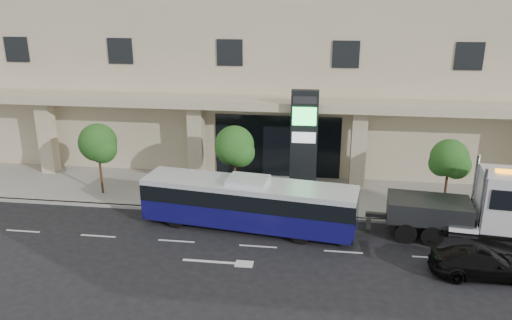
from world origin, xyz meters
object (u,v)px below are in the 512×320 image
Objects in this scene: signage_pylon at (304,142)px; black_sedan at (482,263)px; tow_truck at (481,209)px; city_bus at (248,203)px.

black_sedan is at bearing -46.92° from signage_pylon.
city_bus is at bearing -173.89° from tow_truck.
signage_pylon is at bearing 69.82° from city_bus.
city_bus is at bearing 70.53° from black_sedan.
tow_truck is 3.51m from black_sedan.
black_sedan is (-0.71, -3.28, -1.05)m from tow_truck.
tow_truck is at bearing -30.31° from signage_pylon.
city_bus is 10.99m from black_sedan.
city_bus is at bearing -119.90° from signage_pylon.
city_bus is 11.19m from tow_truck.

